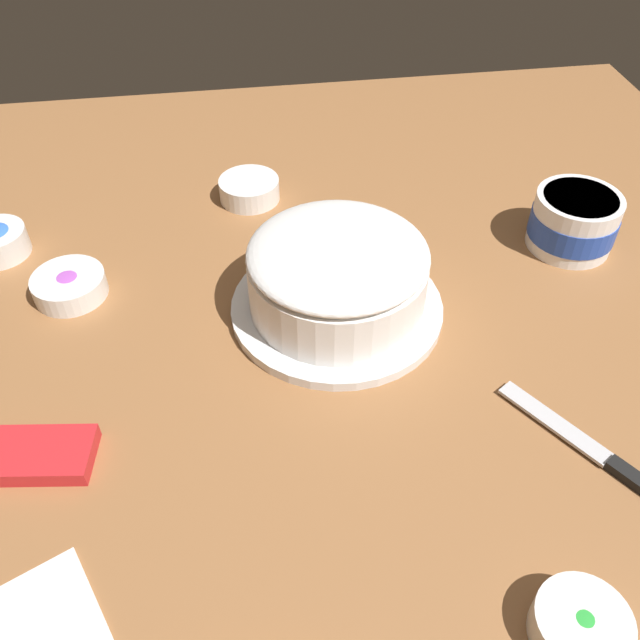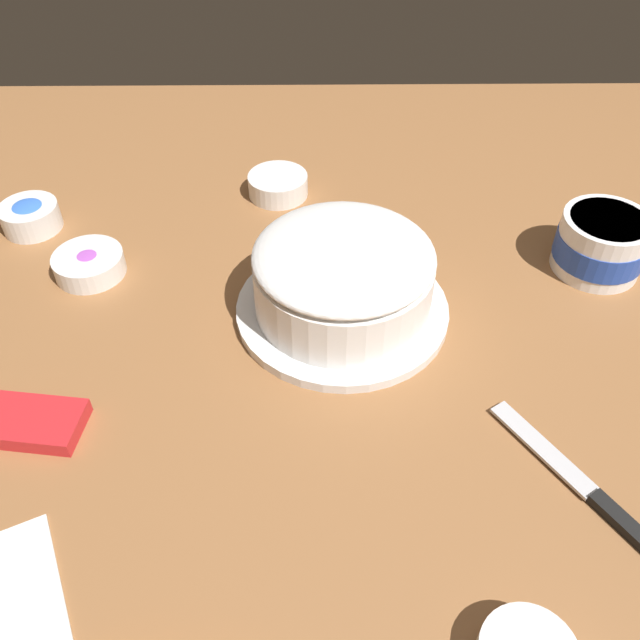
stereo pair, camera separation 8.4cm
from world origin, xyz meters
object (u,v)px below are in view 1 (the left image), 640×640
at_px(frosted_cake, 337,280).
at_px(frosting_tub, 574,221).
at_px(sprinkle_bowl_green, 581,626).
at_px(candy_box_lower, 30,455).
at_px(spreading_knife, 608,461).
at_px(sprinkle_bowl_rainbow, 69,285).
at_px(sprinkle_bowl_yellow, 249,189).

xyz_separation_m(frosted_cake, frosting_tub, (0.37, 0.09, -0.01)).
bearing_deg(sprinkle_bowl_green, candy_box_lower, 152.54).
bearing_deg(spreading_knife, sprinkle_bowl_green, -123.50).
xyz_separation_m(frosted_cake, spreading_knife, (0.25, -0.28, -0.05)).
bearing_deg(sprinkle_bowl_rainbow, spreading_knife, -31.58).
bearing_deg(candy_box_lower, spreading_knife, -1.42).
distance_m(frosting_tub, sprinkle_bowl_rainbow, 0.72).
bearing_deg(sprinkle_bowl_yellow, sprinkle_bowl_rainbow, -142.75).
bearing_deg(frosting_tub, sprinkle_bowl_rainbow, -179.62).
height_order(frosted_cake, sprinkle_bowl_rainbow, frosted_cake).
height_order(frosted_cake, sprinkle_bowl_yellow, frosted_cake).
xyz_separation_m(frosted_cake, sprinkle_bowl_yellow, (-0.09, 0.29, -0.04)).
distance_m(frosted_cake, sprinkle_bowl_rainbow, 0.37).
bearing_deg(sprinkle_bowl_green, sprinkle_bowl_rainbow, 132.67).
distance_m(frosted_cake, sprinkle_bowl_green, 0.47).
relative_size(frosted_cake, candy_box_lower, 2.08).
distance_m(sprinkle_bowl_green, candy_box_lower, 0.57).
distance_m(sprinkle_bowl_yellow, sprinkle_bowl_rainbow, 0.33).
bearing_deg(sprinkle_bowl_rainbow, sprinkle_bowl_yellow, 37.25).
xyz_separation_m(frosting_tub, sprinkle_bowl_rainbow, (-0.72, -0.00, -0.03)).
bearing_deg(sprinkle_bowl_yellow, sprinkle_bowl_green, -72.30).
bearing_deg(frosting_tub, sprinkle_bowl_green, -112.61).
xyz_separation_m(spreading_knife, sprinkle_bowl_rainbow, (-0.60, 0.37, 0.01)).
distance_m(sprinkle_bowl_rainbow, candy_box_lower, 0.27).
bearing_deg(frosting_tub, spreading_knife, -107.14).
bearing_deg(candy_box_lower, frosting_tub, 28.43).
bearing_deg(spreading_knife, frosted_cake, 131.40).
distance_m(frosted_cake, spreading_knife, 0.38).
relative_size(frosted_cake, frosting_tub, 2.25).
distance_m(frosting_tub, candy_box_lower, 0.78).
xyz_separation_m(frosted_cake, candy_box_lower, (-0.37, -0.19, -0.05)).
bearing_deg(sprinkle_bowl_yellow, candy_box_lower, -119.97).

